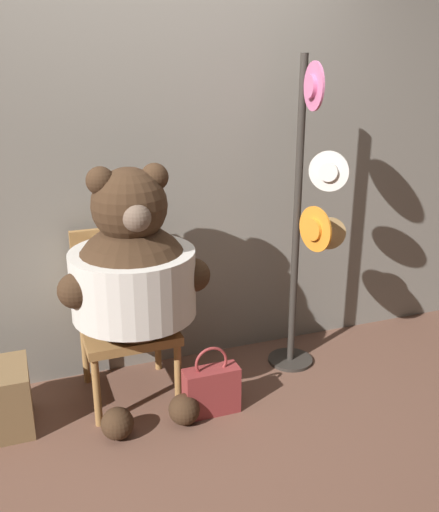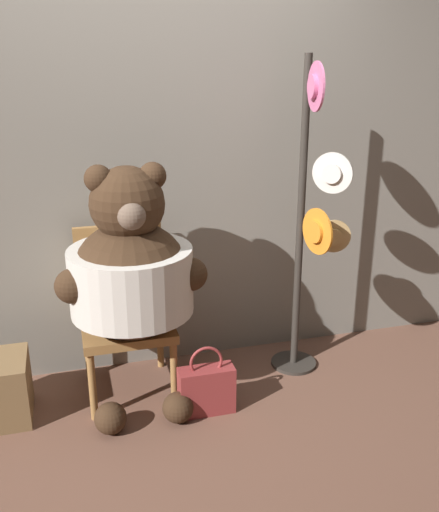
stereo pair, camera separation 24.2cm
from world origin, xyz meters
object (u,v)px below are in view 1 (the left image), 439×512
Objects in this scene: hat_display_rack at (307,223)px; chair at (124,310)px; teddy_bear at (133,275)px; handbag_on_ground at (211,389)px.

chair is at bearing 172.93° from hat_display_rack.
chair is at bearing 100.44° from teddy_bear.
chair reaches higher than handbag_on_ground.
handbag_on_ground is at bearing -34.52° from teddy_bear.
handbag_on_ground is (-0.68, -0.27, -0.79)m from hat_display_rack.
handbag_on_ground is (0.37, -0.41, -0.35)m from chair.
hat_display_rack reaches higher than chair.
handbag_on_ground is at bearing -158.09° from hat_display_rack.
teddy_bear is 0.72× the size of hat_display_rack.
hat_display_rack is (1.03, 0.04, 0.17)m from teddy_bear.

